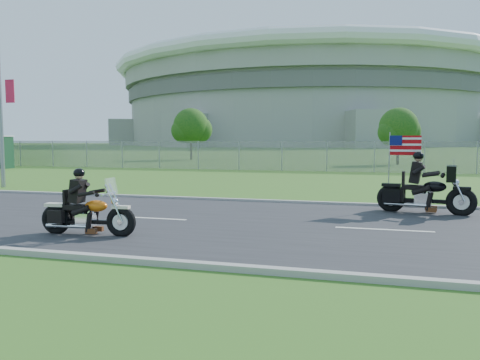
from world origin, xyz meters
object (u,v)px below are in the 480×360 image
(porta_toilet_a, at_px, (2,153))
(streetlight, at_px, (2,59))
(motorcycle_follow, at_px, (425,193))
(motorcycle_lead, at_px, (86,215))

(porta_toilet_a, bearing_deg, streetlight, -47.09)
(porta_toilet_a, bearing_deg, motorcycle_follow, -27.48)
(streetlight, height_order, motorcycle_lead, streetlight)
(motorcycle_lead, xyz_separation_m, motorcycle_follow, (7.49, 5.15, 0.13))
(porta_toilet_a, bearing_deg, motorcycle_lead, -44.40)
(porta_toilet_a, relative_size, motorcycle_lead, 1.03)
(porta_toilet_a, xyz_separation_m, motorcycle_follow, (27.18, -14.14, -0.54))
(porta_toilet_a, relative_size, motorcycle_follow, 0.87)
(streetlight, xyz_separation_m, porta_toilet_a, (-10.02, 10.78, -4.49))
(motorcycle_lead, relative_size, motorcycle_follow, 0.84)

